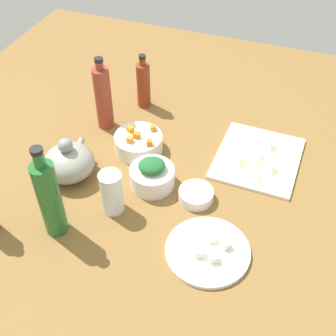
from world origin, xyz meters
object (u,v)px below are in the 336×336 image
object	(u,v)px
cutting_board	(258,158)
bowl_small_side	(196,195)
bottle_1	(49,198)
bottle_2	(103,97)
bowl_greens	(152,177)
drinking_glass_0	(112,192)
bottle_3	(143,84)
plate_tofu	(208,251)
teapot	(69,162)
bowl_carrots	(139,143)

from	to	relation	value
cutting_board	bowl_small_side	xyz separation A→B (cm)	(-23.13, 13.41, 1.15)
bottle_1	bottle_2	bearing A→B (deg)	9.33
bowl_greens	drinking_glass_0	xyz separation A→B (cm)	(-12.78, 6.79, 3.63)
bottle_3	bottle_2	bearing A→B (deg)	153.92
bottle_1	bottle_2	size ratio (longest dim) A/B	1.11
cutting_board	bowl_small_side	size ratio (longest dim) A/B	2.84
plate_tofu	bottle_1	xyz separation A→B (cm)	(-6.51, 40.73, 11.80)
bowl_small_side	plate_tofu	bearing A→B (deg)	-153.02
cutting_board	teapot	size ratio (longest dim) A/B	1.69
bowl_greens	teapot	size ratio (longest dim) A/B	0.78
cutting_board	teapot	bearing A→B (deg)	117.12
teapot	bowl_greens	bearing A→B (deg)	-78.96
cutting_board	bowl_small_side	bearing A→B (deg)	149.89
bowl_greens	bowl_carrots	size ratio (longest dim) A/B	0.86
bowl_carrots	drinking_glass_0	distance (cm)	26.41
teapot	bottle_1	size ratio (longest dim) A/B	0.59
cutting_board	bowl_greens	distance (cm)	35.24
plate_tofu	bottle_1	bearing A→B (deg)	99.08
bottle_3	bowl_greens	bearing A→B (deg)	-154.18
cutting_board	bowl_carrots	size ratio (longest dim) A/B	1.86
bottle_1	bottle_2	world-z (taller)	bottle_1
cutting_board	bottle_3	xyz separation A→B (cm)	(15.01, 45.34, 8.26)
drinking_glass_0	bowl_small_side	bearing A→B (deg)	-60.93
drinking_glass_0	bowl_greens	bearing A→B (deg)	-28.00
teapot	bottle_1	xyz separation A→B (cm)	(-19.74, -6.74, 7.05)
plate_tofu	bowl_greens	size ratio (longest dim) A/B	1.66
cutting_board	bottle_3	distance (cm)	48.47
bowl_small_side	bottle_2	distance (cm)	46.59
bowl_carrots	plate_tofu	bearing A→B (deg)	-133.77
bottle_3	teapot	bearing A→B (deg)	170.56
plate_tofu	bowl_greens	bearing A→B (deg)	51.40
bowl_small_side	teapot	size ratio (longest dim) A/B	0.59
bowl_greens	drinking_glass_0	distance (cm)	14.92
cutting_board	bowl_greens	size ratio (longest dim) A/B	2.16
plate_tofu	bottle_2	xyz separation A→B (cm)	(39.24, 48.24, 10.96)
bottle_1	bowl_greens	bearing A→B (deg)	-36.34
teapot	bottle_3	size ratio (longest dim) A/B	0.84
bottle_1	bottle_3	distance (cm)	61.64
bowl_carrots	bottle_2	size ratio (longest dim) A/B	0.59
plate_tofu	cutting_board	bearing A→B (deg)	-6.87
bowl_small_side	bottle_1	distance (cm)	41.17
plate_tofu	teapot	bearing A→B (deg)	74.43
bowl_carrots	bottle_3	xyz separation A→B (cm)	(23.79, 7.91, 5.93)
drinking_glass_0	bottle_1	bearing A→B (deg)	136.28
bowl_carrots	drinking_glass_0	size ratio (longest dim) A/B	1.16
drinking_glass_0	cutting_board	bearing A→B (deg)	-44.62
bottle_1	bottle_2	xyz separation A→B (cm)	(45.75, 7.51, -0.84)
plate_tofu	bottle_1	size ratio (longest dim) A/B	0.77
cutting_board	plate_tofu	bearing A→B (deg)	173.13
bowl_small_side	bottle_1	world-z (taller)	bottle_1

